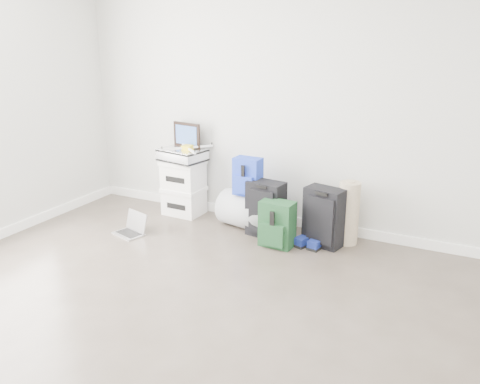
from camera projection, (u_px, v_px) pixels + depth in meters
The scene contains 14 objects.
ground at pixel (125, 339), 3.45m from camera, with size 5.00×5.00×0.00m, color #3E362D.
room_envelope at pixel (106, 82), 2.94m from camera, with size 4.52×5.02×2.71m.
boxes_stack at pixel (184, 187), 5.72m from camera, with size 0.44×0.36×0.62m.
briefcase at pixel (183, 155), 5.61m from camera, with size 0.47×0.35×0.14m, color #B2B2B7.
painting at pixel (187, 135), 5.63m from camera, with size 0.37×0.08×0.27m.
drone at pixel (187, 148), 5.53m from camera, with size 0.45×0.45×0.05m.
duffel_bag at pixel (248, 211), 5.33m from camera, with size 0.38×0.38×0.61m, color #95989D.
blue_backpack at pixel (247, 177), 5.19m from camera, with size 0.28×0.21×0.39m.
large_suitcase at pixel (265, 209), 5.11m from camera, with size 0.39×0.28×0.57m.
green_backpack at pixel (277, 225), 4.88m from camera, with size 0.33×0.25×0.45m.
carry_on at pixel (324, 217), 4.88m from camera, with size 0.40×0.31×0.58m.
shoes at pixel (312, 241), 4.94m from camera, with size 0.30×0.30×0.09m.
rolled_rug at pixel (348, 213), 4.92m from camera, with size 0.20×0.20×0.62m, color gray.
laptop at pixel (132, 229), 5.23m from camera, with size 0.36×0.30×0.22m.
Camera 1 is at (2.04, -2.31, 2.01)m, focal length 38.00 mm.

